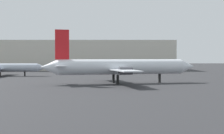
% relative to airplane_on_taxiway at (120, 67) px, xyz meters
% --- Properties ---
extents(airplane_on_taxiway, '(33.95, 25.53, 11.26)m').
position_rel_airplane_on_taxiway_xyz_m(airplane_on_taxiway, '(0.00, 0.00, 0.00)').
color(airplane_on_taxiway, silver).
rests_on(airplane_on_taxiway, ground_plane).
extents(airplane_distant, '(26.37, 21.73, 8.50)m').
position_rel_airplane_on_taxiway_xyz_m(airplane_distant, '(-34.61, 27.97, -0.99)').
color(airplane_distant, '#B2BCCC').
rests_on(airplane_distant, ground_plane).
extents(terminal_building, '(93.53, 27.13, 12.77)m').
position_rel_airplane_on_taxiway_xyz_m(terminal_building, '(-21.52, 78.86, 2.81)').
color(terminal_building, beige).
rests_on(terminal_building, ground_plane).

